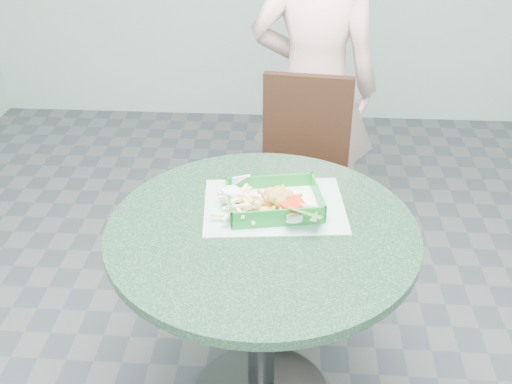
# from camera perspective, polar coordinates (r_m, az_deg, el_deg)

# --- Properties ---
(cafe_table) EXTENTS (0.94, 0.94, 0.75)m
(cafe_table) POSITION_cam_1_polar(r_m,az_deg,el_deg) (1.90, 0.57, -8.00)
(cafe_table) COLOR #39393A
(cafe_table) RESTS_ON floor
(dining_chair) EXTENTS (0.37, 0.38, 0.93)m
(dining_chair) POSITION_cam_1_polar(r_m,az_deg,el_deg) (2.56, 4.71, 1.93)
(dining_chair) COLOR #4A281C
(dining_chair) RESTS_ON floor
(diner_person) EXTENTS (0.64, 0.46, 1.65)m
(diner_person) POSITION_cam_1_polar(r_m,az_deg,el_deg) (2.71, 5.57, 10.56)
(diner_person) COLOR beige
(diner_person) RESTS_ON floor
(placemat) EXTENTS (0.47, 0.37, 0.00)m
(placemat) POSITION_cam_1_polar(r_m,az_deg,el_deg) (1.89, 1.74, -1.82)
(placemat) COLOR #94C6B8
(placemat) RESTS_ON cafe_table
(food_basket) EXTENTS (0.29, 0.21, 0.06)m
(food_basket) POSITION_cam_1_polar(r_m,az_deg,el_deg) (1.87, 1.69, -1.63)
(food_basket) COLOR #147926
(food_basket) RESTS_ON placemat
(crab_sandwich) EXTENTS (0.13, 0.13, 0.08)m
(crab_sandwich) POSITION_cam_1_polar(r_m,az_deg,el_deg) (1.83, 1.91, -1.28)
(crab_sandwich) COLOR gold
(crab_sandwich) RESTS_ON food_basket
(fries_pile) EXTENTS (0.15, 0.16, 0.05)m
(fries_pile) POSITION_cam_1_polar(r_m,az_deg,el_deg) (1.85, -1.80, -1.19)
(fries_pile) COLOR #FFE2A3
(fries_pile) RESTS_ON food_basket
(sauce_ramekin) EXTENTS (0.06, 0.06, 0.03)m
(sauce_ramekin) POSITION_cam_1_polar(r_m,az_deg,el_deg) (1.89, -2.17, -0.25)
(sauce_ramekin) COLOR white
(sauce_ramekin) RESTS_ON food_basket
(garnish_cup) EXTENTS (0.13, 0.12, 0.05)m
(garnish_cup) POSITION_cam_1_polar(r_m,az_deg,el_deg) (1.79, 3.33, -2.40)
(garnish_cup) COLOR silver
(garnish_cup) RESTS_ON food_basket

